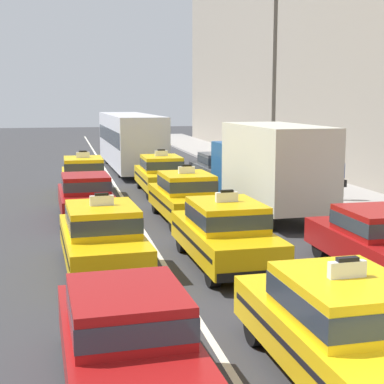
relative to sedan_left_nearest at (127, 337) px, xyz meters
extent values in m
cube|color=silver|center=(1.63, 16.51, -0.84)|extent=(0.14, 80.00, 0.01)
cube|color=silver|center=(4.83, 16.51, -0.84)|extent=(0.14, 80.00, 0.01)
cube|color=#9E9993|center=(10.43, 11.51, -0.77)|extent=(4.00, 90.00, 0.15)
cylinder|color=black|center=(-0.78, 1.42, -0.53)|extent=(0.26, 0.65, 0.64)
cylinder|color=black|center=(0.67, 1.48, -0.53)|extent=(0.26, 0.65, 0.64)
cube|color=maroon|center=(0.00, 0.03, -0.20)|extent=(1.92, 4.36, 0.66)
cube|color=maroon|center=(0.00, -0.07, 0.43)|extent=(1.63, 1.96, 0.60)
cube|color=#2D3842|center=(0.00, -0.07, 0.43)|extent=(1.65, 1.98, 0.33)
cylinder|color=black|center=(-0.74, 7.57, -0.53)|extent=(0.27, 0.65, 0.64)
cylinder|color=black|center=(0.73, 7.64, -0.53)|extent=(0.27, 0.65, 0.64)
cylinder|color=black|center=(-0.60, 4.51, -0.53)|extent=(0.27, 0.65, 0.64)
cylinder|color=black|center=(0.87, 4.58, -0.53)|extent=(0.27, 0.65, 0.64)
cube|color=yellow|center=(0.06, 6.08, -0.18)|extent=(2.01, 4.58, 0.70)
cube|color=black|center=(0.06, 6.08, -0.13)|extent=(2.01, 4.22, 0.10)
cube|color=yellow|center=(0.07, 5.93, 0.49)|extent=(1.70, 2.17, 0.64)
cube|color=#2D3842|center=(0.07, 5.93, 0.49)|extent=(1.72, 2.19, 0.35)
cube|color=white|center=(0.07, 5.93, 0.93)|extent=(0.56, 0.15, 0.24)
cube|color=black|center=(0.07, 5.93, 1.08)|extent=(0.32, 0.12, 0.06)
cube|color=black|center=(-0.04, 8.28, -0.43)|extent=(1.71, 0.22, 0.20)
cube|color=black|center=(0.17, 3.87, -0.43)|extent=(1.71, 0.22, 0.20)
cylinder|color=black|center=(-0.83, 13.75, -0.53)|extent=(0.26, 0.65, 0.64)
cylinder|color=black|center=(0.61, 13.80, -0.53)|extent=(0.26, 0.65, 0.64)
cylinder|color=black|center=(-0.74, 10.91, -0.53)|extent=(0.26, 0.65, 0.64)
cylinder|color=black|center=(0.71, 10.96, -0.53)|extent=(0.26, 0.65, 0.64)
cube|color=maroon|center=(-0.06, 12.36, -0.20)|extent=(1.90, 4.36, 0.66)
cube|color=maroon|center=(-0.06, 12.26, 0.43)|extent=(1.62, 1.95, 0.60)
cube|color=#2D3842|center=(-0.06, 12.26, 0.43)|extent=(1.64, 1.97, 0.33)
cylinder|color=black|center=(-0.69, 18.95, -0.53)|extent=(0.24, 0.64, 0.64)
cylinder|color=black|center=(0.78, 18.96, -0.53)|extent=(0.24, 0.64, 0.64)
cylinder|color=black|center=(-0.68, 15.89, -0.53)|extent=(0.24, 0.64, 0.64)
cylinder|color=black|center=(0.79, 15.90, -0.53)|extent=(0.24, 0.64, 0.64)
cube|color=yellow|center=(0.05, 17.42, -0.18)|extent=(1.82, 4.51, 0.70)
cube|color=black|center=(0.05, 17.42, -0.13)|extent=(1.83, 4.15, 0.10)
cube|color=yellow|center=(0.05, 17.27, 0.49)|extent=(1.61, 2.11, 0.64)
cube|color=#2D3842|center=(0.05, 17.27, 0.49)|extent=(1.63, 2.13, 0.35)
cube|color=white|center=(0.05, 17.27, 0.93)|extent=(0.56, 0.12, 0.24)
cube|color=black|center=(0.05, 17.27, 1.08)|extent=(0.32, 0.11, 0.06)
cube|color=black|center=(0.04, 19.63, -0.43)|extent=(1.71, 0.15, 0.20)
cube|color=black|center=(0.06, 15.21, -0.43)|extent=(1.71, 0.15, 0.20)
cylinder|color=black|center=(2.33, 1.18, -0.53)|extent=(0.25, 0.64, 0.64)
cylinder|color=black|center=(3.80, 1.21, -0.53)|extent=(0.25, 0.64, 0.64)
cube|color=yellow|center=(3.10, -0.33, -0.18)|extent=(1.89, 4.54, 0.70)
cube|color=black|center=(3.10, -0.33, -0.13)|extent=(1.90, 4.18, 0.10)
cube|color=yellow|center=(3.10, -0.48, 0.49)|extent=(1.64, 2.13, 0.64)
cube|color=#2D3842|center=(3.10, -0.48, 0.49)|extent=(1.66, 2.15, 0.35)
cube|color=white|center=(3.10, -0.48, 0.93)|extent=(0.56, 0.13, 0.24)
cube|color=black|center=(3.10, -0.48, 1.08)|extent=(0.32, 0.12, 0.06)
cube|color=black|center=(3.05, 1.88, -0.43)|extent=(1.71, 0.17, 0.20)
cylinder|color=black|center=(2.33, 7.40, -0.53)|extent=(0.25, 0.64, 0.64)
cylinder|color=black|center=(3.81, 7.43, -0.53)|extent=(0.25, 0.64, 0.64)
cylinder|color=black|center=(2.39, 4.34, -0.53)|extent=(0.25, 0.64, 0.64)
cylinder|color=black|center=(3.87, 4.37, -0.53)|extent=(0.25, 0.64, 0.64)
cube|color=yellow|center=(3.10, 5.88, -0.18)|extent=(1.89, 4.53, 0.70)
cube|color=black|center=(3.10, 5.88, -0.13)|extent=(1.90, 4.17, 0.10)
cube|color=yellow|center=(3.10, 5.73, 0.49)|extent=(1.64, 2.13, 0.64)
cube|color=#2D3842|center=(3.10, 5.73, 0.49)|extent=(1.66, 2.15, 0.35)
cube|color=white|center=(3.10, 5.73, 0.93)|extent=(0.56, 0.13, 0.24)
cube|color=black|center=(3.10, 5.73, 1.08)|extent=(0.32, 0.12, 0.06)
cube|color=black|center=(3.06, 8.09, -0.43)|extent=(1.71, 0.17, 0.20)
cube|color=black|center=(3.14, 3.67, -0.43)|extent=(1.71, 0.17, 0.20)
cylinder|color=black|center=(2.49, 12.91, -0.53)|extent=(0.26, 0.65, 0.64)
cylinder|color=black|center=(3.96, 12.94, -0.53)|extent=(0.26, 0.65, 0.64)
cylinder|color=black|center=(2.57, 9.85, -0.53)|extent=(0.26, 0.65, 0.64)
cylinder|color=black|center=(4.04, 9.89, -0.53)|extent=(0.26, 0.65, 0.64)
cube|color=yellow|center=(3.27, 11.40, -0.18)|extent=(1.92, 4.55, 0.70)
cube|color=black|center=(3.27, 11.40, -0.13)|extent=(1.93, 4.19, 0.10)
cube|color=yellow|center=(3.27, 11.25, 0.49)|extent=(1.65, 2.14, 0.64)
cube|color=#2D3842|center=(3.27, 11.25, 0.49)|extent=(1.68, 2.16, 0.35)
cube|color=white|center=(3.27, 11.25, 0.93)|extent=(0.56, 0.13, 0.24)
cube|color=black|center=(3.27, 11.25, 1.08)|extent=(0.32, 0.12, 0.06)
cube|color=black|center=(3.21, 13.60, -0.43)|extent=(1.71, 0.19, 0.20)
cube|color=black|center=(3.33, 9.19, -0.43)|extent=(1.71, 0.19, 0.20)
cylinder|color=black|center=(2.68, 18.90, -0.53)|extent=(0.24, 0.64, 0.64)
cylinder|color=black|center=(4.16, 18.90, -0.53)|extent=(0.24, 0.64, 0.64)
cylinder|color=black|center=(2.68, 15.84, -0.53)|extent=(0.24, 0.64, 0.64)
cylinder|color=black|center=(4.16, 15.84, -0.53)|extent=(0.24, 0.64, 0.64)
cube|color=yellow|center=(3.42, 17.37, -0.18)|extent=(1.81, 4.50, 0.70)
cube|color=black|center=(3.42, 17.37, -0.13)|extent=(1.83, 4.14, 0.10)
cube|color=yellow|center=(3.42, 17.22, 0.49)|extent=(1.60, 2.10, 0.64)
cube|color=#2D3842|center=(3.42, 17.22, 0.49)|extent=(1.62, 2.12, 0.35)
cube|color=white|center=(3.42, 17.22, 0.93)|extent=(0.56, 0.12, 0.24)
cube|color=black|center=(3.42, 17.22, 1.08)|extent=(0.32, 0.11, 0.06)
cube|color=black|center=(3.42, 19.58, -0.43)|extent=(1.71, 0.14, 0.20)
cube|color=black|center=(3.42, 15.16, -0.43)|extent=(1.71, 0.14, 0.20)
cylinder|color=black|center=(2.00, 29.56, -0.53)|extent=(0.26, 0.65, 0.64)
cylinder|color=black|center=(4.00, 29.61, -0.53)|extent=(0.26, 0.65, 0.64)
cylinder|color=black|center=(2.17, 22.84, -0.53)|extent=(0.26, 0.65, 0.64)
cylinder|color=black|center=(4.17, 22.89, -0.53)|extent=(0.26, 0.65, 0.64)
cube|color=silver|center=(3.09, 26.22, 0.92)|extent=(2.78, 11.26, 2.90)
cube|color=#2D3842|center=(3.09, 26.22, 1.17)|extent=(2.79, 10.81, 0.84)
cube|color=black|center=(2.95, 31.77, 2.12)|extent=(2.13, 0.13, 0.36)
cylinder|color=black|center=(5.74, 5.92, -0.53)|extent=(0.24, 0.64, 0.64)
cylinder|color=black|center=(7.18, 5.92, -0.53)|extent=(0.24, 0.64, 0.64)
cylinder|color=black|center=(5.74, 3.08, -0.53)|extent=(0.24, 0.64, 0.64)
cube|color=maroon|center=(6.46, 4.50, -0.20)|extent=(1.76, 4.30, 0.66)
cube|color=maroon|center=(6.46, 4.40, 0.43)|extent=(1.56, 1.90, 0.60)
cube|color=#2D3842|center=(6.46, 4.40, 0.43)|extent=(1.58, 1.92, 0.33)
cylinder|color=black|center=(5.38, 13.29, -0.53)|extent=(0.26, 0.65, 0.64)
cylinder|color=black|center=(7.28, 13.37, -0.53)|extent=(0.26, 0.65, 0.64)
cylinder|color=black|center=(5.53, 9.40, -0.53)|extent=(0.26, 0.65, 0.64)
cylinder|color=black|center=(7.43, 9.47, -0.53)|extent=(0.26, 0.65, 0.64)
cube|color=#194C8C|center=(6.29, 14.31, 0.52)|extent=(2.18, 2.28, 2.10)
cube|color=#2D3842|center=(6.25, 15.38, 0.82)|extent=(1.93, 0.13, 0.76)
cube|color=beige|center=(6.42, 11.05, 1.07)|extent=(2.50, 5.28, 2.70)
cylinder|color=black|center=(5.66, 20.22, -0.53)|extent=(0.26, 0.65, 0.64)
cylinder|color=black|center=(7.11, 20.26, -0.53)|extent=(0.26, 0.65, 0.64)
cylinder|color=black|center=(5.75, 17.38, -0.53)|extent=(0.26, 0.65, 0.64)
cylinder|color=black|center=(7.20, 17.43, -0.53)|extent=(0.26, 0.65, 0.64)
cube|color=#4C5156|center=(6.43, 18.82, -0.20)|extent=(1.90, 4.35, 0.66)
cube|color=#4C5156|center=(6.43, 18.72, 0.43)|extent=(1.62, 1.95, 0.60)
cube|color=#2D3842|center=(6.43, 18.72, 0.43)|extent=(1.64, 1.97, 0.33)
cylinder|color=#473828|center=(9.89, 13.20, -0.25)|extent=(0.24, 0.24, 0.89)
cube|color=#2D4CA5|center=(9.89, 13.20, 0.49)|extent=(0.36, 0.22, 0.59)
sphere|color=#9E7051|center=(9.89, 13.20, 0.89)|extent=(0.20, 0.20, 0.20)
cube|color=black|center=(10.13, 13.20, -0.03)|extent=(0.10, 0.20, 0.28)
camera|label=1|loc=(-0.80, -7.78, 3.35)|focal=54.34mm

